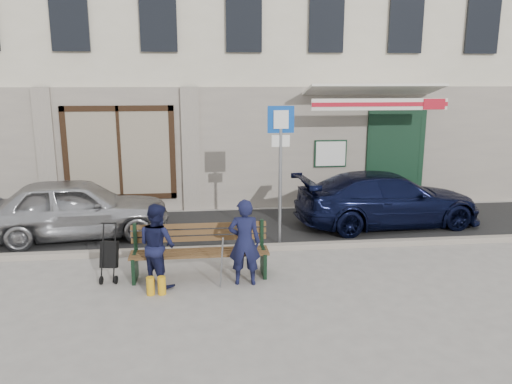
{
  "coord_description": "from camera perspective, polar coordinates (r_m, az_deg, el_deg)",
  "views": [
    {
      "loc": [
        -1.16,
        -8.03,
        3.42
      ],
      "look_at": [
        -0.07,
        1.6,
        1.2
      ],
      "focal_mm": 35.0,
      "sensor_mm": 36.0,
      "label": 1
    }
  ],
  "objects": [
    {
      "name": "parking_sign",
      "position": [
        10.09,
        2.82,
        4.53
      ],
      "size": [
        0.53,
        0.08,
        2.88
      ],
      "rotation": [
        0.0,
        0.0,
        0.01
      ],
      "color": "gray",
      "rests_on": "ground"
    },
    {
      "name": "man",
      "position": [
        8.38,
        -1.33,
        -5.75
      ],
      "size": [
        0.57,
        0.41,
        1.48
      ],
      "primitive_type": "imported",
      "rotation": [
        0.0,
        0.0,
        3.04
      ],
      "color": "#131636",
      "rests_on": "ground"
    },
    {
      "name": "car_navy",
      "position": [
        12.16,
        14.81,
        -0.79
      ],
      "size": [
        4.5,
        2.14,
        1.27
      ],
      "primitive_type": "imported",
      "rotation": [
        0.0,
        0.0,
        1.66
      ],
      "color": "black",
      "rests_on": "ground"
    },
    {
      "name": "woman",
      "position": [
        8.52,
        -11.22,
        -5.94
      ],
      "size": [
        0.86,
        0.86,
        1.41
      ],
      "primitive_type": "imported",
      "rotation": [
        0.0,
        0.0,
        2.36
      ],
      "color": "#131635",
      "rests_on": "ground"
    },
    {
      "name": "stroller",
      "position": [
        9.0,
        -16.43,
        -6.99
      ],
      "size": [
        0.33,
        0.43,
        0.99
      ],
      "rotation": [
        0.0,
        0.0,
        -0.17
      ],
      "color": "black",
      "rests_on": "ground"
    },
    {
      "name": "car_silver",
      "position": [
        11.5,
        -19.83,
        -1.74
      ],
      "size": [
        4.07,
        2.02,
        1.33
      ],
      "primitive_type": "imported",
      "rotation": [
        0.0,
        0.0,
        1.69
      ],
      "color": "#AAABAF",
      "rests_on": "ground"
    },
    {
      "name": "ground",
      "position": [
        8.81,
        1.66,
        -9.95
      ],
      "size": [
        80.0,
        80.0,
        0.0
      ],
      "primitive_type": "plane",
      "color": "#9E9991",
      "rests_on": "ground"
    },
    {
      "name": "bench",
      "position": [
        8.81,
        -6.74,
        -6.84
      ],
      "size": [
        2.4,
        1.17,
        0.98
      ],
      "color": "brown",
      "rests_on": "ground"
    },
    {
      "name": "curb",
      "position": [
        10.18,
        0.47,
        -6.38
      ],
      "size": [
        60.0,
        0.18,
        0.12
      ],
      "primitive_type": "cube",
      "color": "#9E9384",
      "rests_on": "ground"
    },
    {
      "name": "asphalt_lane",
      "position": [
        11.7,
        -0.47,
        -4.07
      ],
      "size": [
        60.0,
        3.2,
        0.01
      ],
      "primitive_type": "cube",
      "color": "#282828",
      "rests_on": "ground"
    },
    {
      "name": "building",
      "position": [
        16.6,
        -2.5,
        18.26
      ],
      "size": [
        20.0,
        8.27,
        10.0
      ],
      "color": "beige",
      "rests_on": "ground"
    }
  ]
}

